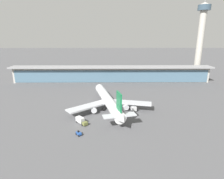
{
  "coord_description": "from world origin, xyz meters",
  "views": [
    {
      "loc": [
        -1.23,
        -97.26,
        41.87
      ],
      "look_at": [
        0.0,
        21.25,
        7.88
      ],
      "focal_mm": 29.99,
      "sensor_mm": 36.0,
      "label": 1
    }
  ],
  "objects_px": {
    "service_truck_under_wing_blue": "(79,133)",
    "control_tower": "(201,35)",
    "service_truck_near_nose_olive": "(81,120)",
    "service_truck_mid_apron_grey": "(133,108)",
    "airliner_on_stand": "(108,101)"
  },
  "relations": [
    {
      "from": "airliner_on_stand",
      "to": "service_truck_under_wing_blue",
      "type": "bearing_deg",
      "value": -112.73
    },
    {
      "from": "service_truck_under_wing_blue",
      "to": "control_tower",
      "type": "relative_size",
      "value": 0.04
    },
    {
      "from": "service_truck_mid_apron_grey",
      "to": "control_tower",
      "type": "height_order",
      "value": "control_tower"
    },
    {
      "from": "service_truck_near_nose_olive",
      "to": "control_tower",
      "type": "bearing_deg",
      "value": 45.85
    },
    {
      "from": "service_truck_under_wing_blue",
      "to": "control_tower",
      "type": "xyz_separation_m",
      "value": [
        104.48,
        119.6,
        41.54
      ]
    },
    {
      "from": "airliner_on_stand",
      "to": "service_truck_near_nose_olive",
      "type": "height_order",
      "value": "airliner_on_stand"
    },
    {
      "from": "service_truck_under_wing_blue",
      "to": "control_tower",
      "type": "bearing_deg",
      "value": 48.86
    },
    {
      "from": "service_truck_mid_apron_grey",
      "to": "control_tower",
      "type": "relative_size",
      "value": 0.1
    },
    {
      "from": "control_tower",
      "to": "airliner_on_stand",
      "type": "bearing_deg",
      "value": -135.75
    },
    {
      "from": "airliner_on_stand",
      "to": "service_truck_under_wing_blue",
      "type": "relative_size",
      "value": 19.32
    },
    {
      "from": "service_truck_mid_apron_grey",
      "to": "service_truck_under_wing_blue",
      "type": "bearing_deg",
      "value": -133.75
    },
    {
      "from": "service_truck_near_nose_olive",
      "to": "control_tower",
      "type": "xyz_separation_m",
      "value": [
        105.12,
        108.3,
        40.72
      ]
    },
    {
      "from": "airliner_on_stand",
      "to": "service_truck_mid_apron_grey",
      "type": "distance_m",
      "value": 14.93
    },
    {
      "from": "service_truck_under_wing_blue",
      "to": "service_truck_near_nose_olive",
      "type": "bearing_deg",
      "value": 93.24
    },
    {
      "from": "service_truck_mid_apron_grey",
      "to": "airliner_on_stand",
      "type": "bearing_deg",
      "value": 172.23
    }
  ]
}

